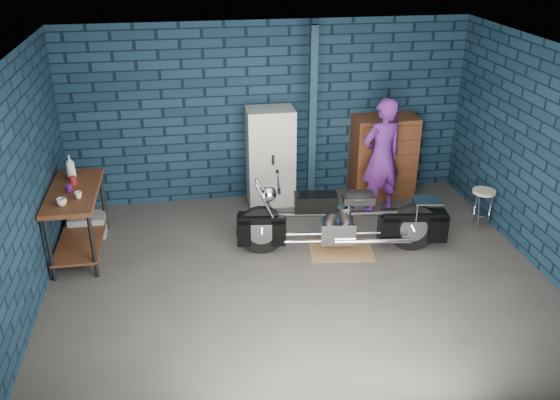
% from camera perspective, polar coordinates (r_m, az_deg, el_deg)
% --- Properties ---
extents(ground, '(6.00, 6.00, 0.00)m').
position_cam_1_polar(ground, '(7.27, 1.85, -7.67)').
color(ground, '#474542').
rests_on(ground, ground).
extents(room_walls, '(6.02, 5.01, 2.71)m').
position_cam_1_polar(room_walls, '(6.95, 1.19, 8.14)').
color(room_walls, '#0F2334').
rests_on(room_walls, ground).
extents(support_post, '(0.10, 0.10, 2.70)m').
position_cam_1_polar(support_post, '(8.52, 3.11, 7.51)').
color(support_post, '#102533').
rests_on(support_post, ground).
extents(workbench, '(0.60, 1.40, 0.91)m').
position_cam_1_polar(workbench, '(8.02, -18.85, -2.03)').
color(workbench, brown).
rests_on(workbench, ground).
extents(drip_mat, '(0.90, 0.72, 0.01)m').
position_cam_1_polar(drip_mat, '(7.91, 5.88, -4.80)').
color(drip_mat, brown).
rests_on(drip_mat, ground).
extents(motorcycle, '(2.39, 0.92, 1.03)m').
position_cam_1_polar(motorcycle, '(7.66, 6.05, -1.51)').
color(motorcycle, black).
rests_on(motorcycle, ground).
extents(person, '(0.73, 0.58, 1.74)m').
position_cam_1_polar(person, '(8.67, 9.75, 4.13)').
color(person, '#5C217C').
rests_on(person, ground).
extents(storage_bin, '(0.48, 0.34, 0.30)m').
position_cam_1_polar(storage_bin, '(8.59, -17.98, -2.31)').
color(storage_bin, gray).
rests_on(storage_bin, ground).
extents(locker, '(0.69, 0.50, 1.49)m').
position_cam_1_polar(locker, '(8.89, -0.91, 4.17)').
color(locker, silver).
rests_on(locker, ground).
extents(tool_chest, '(0.96, 0.53, 1.27)m').
position_cam_1_polar(tool_chest, '(9.34, 9.93, 4.14)').
color(tool_chest, brown).
rests_on(tool_chest, ground).
extents(shop_stool, '(0.38, 0.38, 0.58)m').
position_cam_1_polar(shop_stool, '(8.77, 18.81, -0.83)').
color(shop_stool, beige).
rests_on(shop_stool, ground).
extents(cup_a, '(0.14, 0.14, 0.09)m').
position_cam_1_polar(cup_a, '(7.43, -20.28, -0.18)').
color(cup_a, beige).
rests_on(cup_a, workbench).
extents(cup_b, '(0.10, 0.10, 0.08)m').
position_cam_1_polar(cup_b, '(7.55, -18.84, 0.45)').
color(cup_b, beige).
rests_on(cup_b, workbench).
extents(mug_purple, '(0.09, 0.09, 0.10)m').
position_cam_1_polar(mug_purple, '(7.76, -19.63, 1.08)').
color(mug_purple, '#4C175F').
rests_on(mug_purple, workbench).
extents(mug_red, '(0.08, 0.08, 0.11)m').
position_cam_1_polar(mug_red, '(7.96, -19.30, 1.78)').
color(mug_red, maroon).
rests_on(mug_red, workbench).
extents(bottle, '(0.13, 0.13, 0.32)m').
position_cam_1_polar(bottle, '(8.14, -19.52, 3.03)').
color(bottle, gray).
rests_on(bottle, workbench).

